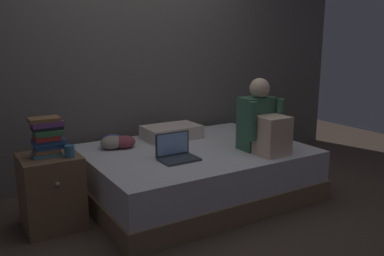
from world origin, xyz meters
TOP-DOWN VIEW (x-y plane):
  - ground_plane at (0.00, 0.00)m, footprint 8.00×8.00m
  - wall_back at (0.00, 1.20)m, footprint 5.60×0.10m
  - bed at (0.20, 0.30)m, footprint 2.00×1.50m
  - nightstand at (-1.10, 0.36)m, footprint 0.44×0.46m
  - person_sitting at (0.66, -0.09)m, footprint 0.39×0.44m
  - laptop at (-0.12, 0.09)m, footprint 0.32×0.23m
  - pillow at (0.20, 0.75)m, footprint 0.56×0.36m
  - book_stack at (-1.10, 0.35)m, footprint 0.24×0.17m
  - mug at (-0.97, 0.24)m, footprint 0.08×0.08m
  - clothes_pile at (-0.40, 0.69)m, footprint 0.33×0.28m

SIDE VIEW (x-z plane):
  - ground_plane at x=0.00m, z-range 0.00..0.00m
  - bed at x=0.20m, z-range 0.00..0.46m
  - nightstand at x=-1.10m, z-range 0.00..0.58m
  - laptop at x=-0.12m, z-range 0.41..0.63m
  - clothes_pile at x=-0.40m, z-range 0.46..0.58m
  - pillow at x=0.20m, z-range 0.47..0.60m
  - mug at x=-0.97m, z-range 0.58..0.67m
  - person_sitting at x=0.66m, z-range 0.39..1.04m
  - book_stack at x=-1.10m, z-range 0.59..0.89m
  - wall_back at x=0.00m, z-range 0.00..2.70m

